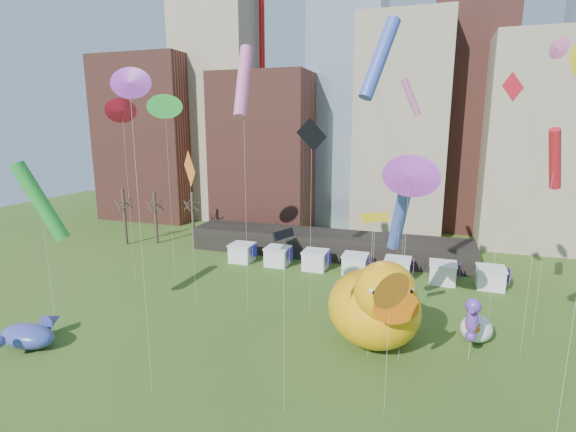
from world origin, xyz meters
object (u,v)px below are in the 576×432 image
(big_duck, at_px, (376,304))
(small_duck, at_px, (476,328))
(seahorse_purple, at_px, (473,316))
(seahorse_green, at_px, (370,286))
(whale_inflatable, at_px, (29,335))

(big_duck, xyz_separation_m, small_duck, (7.90, 3.38, -2.37))
(seahorse_purple, bearing_deg, small_duck, 89.25)
(seahorse_green, distance_m, whale_inflatable, 28.65)
(big_duck, bearing_deg, whale_inflatable, 175.31)
(small_duck, distance_m, seahorse_purple, 4.23)
(small_duck, xyz_separation_m, seahorse_green, (-8.82, -0.23, 2.64))
(big_duck, height_order, seahorse_purple, big_duck)
(seahorse_purple, bearing_deg, seahorse_green, 169.68)
(big_duck, distance_m, whale_inflatable, 28.29)
(small_duck, height_order, whale_inflatable, small_duck)
(big_duck, relative_size, whale_inflatable, 1.79)
(whale_inflatable, bearing_deg, seahorse_green, 24.11)
(big_duck, relative_size, seahorse_green, 2.05)
(seahorse_green, height_order, seahorse_purple, seahorse_green)
(small_duck, distance_m, whale_inflatable, 36.75)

